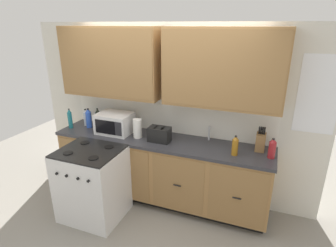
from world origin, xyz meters
TOP-DOWN VIEW (x-y plane):
  - ground_plane at (0.00, 0.00)m, footprint 8.00×8.00m
  - wall_unit at (0.00, 0.50)m, footprint 4.13×0.40m
  - counter_run at (0.00, 0.30)m, footprint 2.96×0.64m
  - stove_range at (-0.67, -0.33)m, footprint 0.76×0.68m
  - microwave at (-0.68, 0.29)m, footprint 0.48×0.37m
  - toaster at (0.02, 0.24)m, footprint 0.28×0.18m
  - knife_block at (1.27, 0.42)m, footprint 0.11×0.14m
  - sink_faucet at (0.62, 0.51)m, footprint 0.02×0.02m
  - paper_towel_roll at (-0.30, 0.25)m, footprint 0.12×0.12m
  - bottle_red at (1.41, 0.27)m, footprint 0.08×0.08m
  - bottle_amber at (1.00, 0.19)m, footprint 0.07×0.07m
  - bottle_clear at (-1.24, 0.39)m, footprint 0.07×0.07m
  - bottle_teal at (-1.39, 0.21)m, footprint 0.06×0.06m
  - bottle_blue at (-1.15, 0.33)m, footprint 0.08×0.08m
  - bottle_dark at (-1.01, 0.37)m, footprint 0.07×0.07m

SIDE VIEW (x-z plane):
  - ground_plane at x=0.00m, z-range 0.00..0.00m
  - stove_range at x=-0.67m, z-range 0.00..0.95m
  - counter_run at x=0.00m, z-range 0.01..0.95m
  - toaster at x=0.02m, z-range 0.94..1.13m
  - sink_faucet at x=0.62m, z-range 0.94..1.14m
  - knife_block at x=1.27m, z-range 0.90..1.21m
  - bottle_red at x=1.41m, z-range 0.94..1.18m
  - bottle_amber at x=1.00m, z-range 0.94..1.18m
  - bottle_clear at x=-1.24m, z-range 0.94..1.19m
  - paper_towel_roll at x=-0.30m, z-range 0.94..1.20m
  - microwave at x=-0.68m, z-range 0.94..1.22m
  - bottle_blue at x=-1.15m, z-range 0.94..1.23m
  - bottle_teal at x=-1.39m, z-range 0.94..1.23m
  - bottle_dark at x=-1.01m, z-range 0.94..1.23m
  - wall_unit at x=0.00m, z-range 0.45..2.86m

